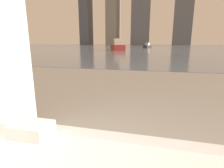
{
  "coord_description": "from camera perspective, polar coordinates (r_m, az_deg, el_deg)",
  "views": [
    {
      "loc": [
        0.4,
        0.01,
        1.07
      ],
      "look_at": [
        -0.11,
        2.04,
        0.58
      ],
      "focal_mm": 28.0,
      "sensor_mm": 36.0,
      "label": 1
    }
  ],
  "objects": [
    {
      "name": "towel_stack",
      "position": [
        1.22,
        -24.94,
        -13.24
      ],
      "size": [
        0.25,
        0.17,
        0.08
      ],
      "color": "white",
      "rests_on": "bathtub"
    },
    {
      "name": "harbor_water",
      "position": [
        62.0,
        13.99,
        11.77
      ],
      "size": [
        180.0,
        110.0,
        0.01
      ],
      "color": "slate",
      "rests_on": "ground_plane"
    },
    {
      "name": "harbor_boat_0",
      "position": [
        28.44,
        1.78,
        12.26
      ],
      "size": [
        3.28,
        5.04,
        1.79
      ],
      "color": "maroon",
      "rests_on": "harbor_water"
    },
    {
      "name": "harbor_boat_2",
      "position": [
        45.93,
        11.47,
        12.08
      ],
      "size": [
        2.1,
        3.41,
        1.21
      ],
      "color": "#2D2D33",
      "rests_on": "harbor_water"
    },
    {
      "name": "skyline_tower_0",
      "position": [
        130.41,
        -8.67,
        25.47
      ],
      "size": [
        6.49,
        9.25,
        58.49
      ],
      "color": "#4C515B",
      "rests_on": "ground_plane"
    },
    {
      "name": "skyline_tower_1",
      "position": [
        122.63,
        0.37,
        21.08
      ],
      "size": [
        7.01,
        13.09,
        36.07
      ],
      "color": "gray",
      "rests_on": "ground_plane"
    },
    {
      "name": "skyline_tower_3",
      "position": [
        120.23,
        22.28,
        20.87
      ],
      "size": [
        9.63,
        11.46,
        38.35
      ],
      "color": "slate",
      "rests_on": "ground_plane"
    }
  ]
}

